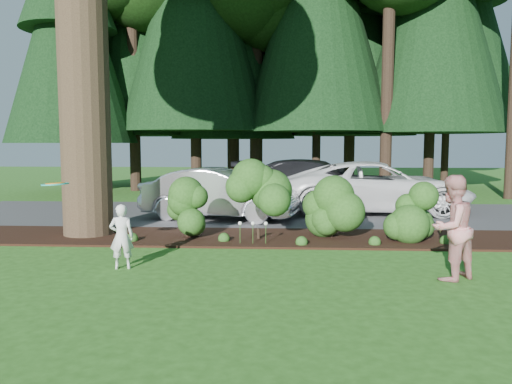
{
  "coord_description": "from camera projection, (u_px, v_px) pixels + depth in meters",
  "views": [
    {
      "loc": [
        0.42,
        -9.01,
        2.38
      ],
      "look_at": [
        -0.2,
        1.92,
        1.3
      ],
      "focal_mm": 35.0,
      "sensor_mm": 36.0,
      "label": 1
    }
  ],
  "objects": [
    {
      "name": "driveway",
      "position": [
        271.0,
        214.0,
        16.66
      ],
      "size": [
        22.0,
        6.0,
        0.03
      ],
      "primitive_type": "cube",
      "color": "#38383A",
      "rests_on": "ground"
    },
    {
      "name": "ground",
      "position": [
        261.0,
        272.0,
        9.21
      ],
      "size": [
        80.0,
        80.0,
        0.0
      ],
      "primitive_type": "plane",
      "color": "#255117",
      "rests_on": "ground"
    },
    {
      "name": "car_silver_wagon",
      "position": [
        220.0,
        194.0,
        15.37
      ],
      "size": [
        5.02,
        2.57,
        1.58
      ],
      "primitive_type": "imported",
      "rotation": [
        0.0,
        0.0,
        1.37
      ],
      "color": "silver",
      "rests_on": "driveway"
    },
    {
      "name": "child",
      "position": [
        122.0,
        236.0,
        9.42
      ],
      "size": [
        0.5,
        0.37,
        1.24
      ],
      "primitive_type": "imported",
      "rotation": [
        0.0,
        0.0,
        3.33
      ],
      "color": "silver",
      "rests_on": "ground"
    },
    {
      "name": "mulch_bed",
      "position": [
        267.0,
        238.0,
        12.43
      ],
      "size": [
        16.0,
        2.5,
        0.05
      ],
      "primitive_type": "cube",
      "color": "black",
      "rests_on": "ground"
    },
    {
      "name": "lily_cluster",
      "position": [
        253.0,
        224.0,
        11.56
      ],
      "size": [
        0.69,
        0.09,
        0.57
      ],
      "color": "#1F4214",
      "rests_on": "ground"
    },
    {
      "name": "car_dark_suv",
      "position": [
        316.0,
        183.0,
        18.45
      ],
      "size": [
        6.38,
        3.73,
        1.74
      ],
      "primitive_type": "imported",
      "rotation": [
        0.0,
        0.0,
        1.34
      ],
      "color": "black",
      "rests_on": "driveway"
    },
    {
      "name": "adult",
      "position": [
        452.0,
        228.0,
        8.63
      ],
      "size": [
        1.13,
        1.08,
        1.83
      ],
      "primitive_type": "imported",
      "rotation": [
        0.0,
        0.0,
        3.76
      ],
      "color": "#A5161A",
      "rests_on": "ground"
    },
    {
      "name": "car_white_suv",
      "position": [
        377.0,
        187.0,
        16.77
      ],
      "size": [
        6.26,
        2.94,
        1.73
      ],
      "primitive_type": "imported",
      "rotation": [
        0.0,
        0.0,
        1.58
      ],
      "color": "silver",
      "rests_on": "driveway"
    },
    {
      "name": "shrub_row",
      "position": [
        298.0,
        207.0,
        12.2
      ],
      "size": [
        6.53,
        1.6,
        1.61
      ],
      "color": "#1F4214",
      "rests_on": "ground"
    },
    {
      "name": "frisbee",
      "position": [
        55.0,
        184.0,
        9.45
      ],
      "size": [
        0.51,
        0.51,
        0.06
      ],
      "color": "teal",
      "rests_on": "ground"
    }
  ]
}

